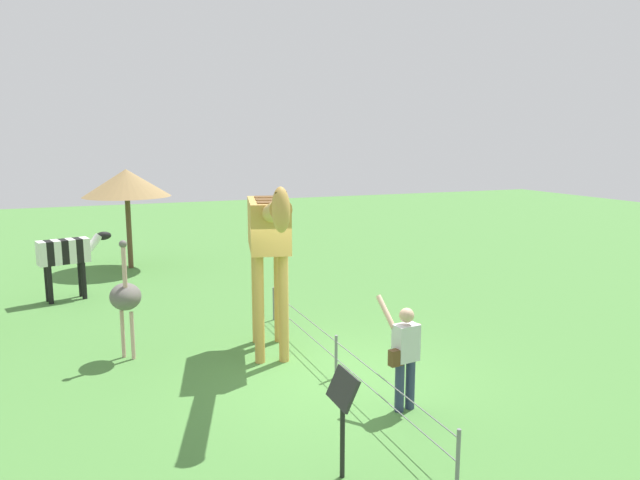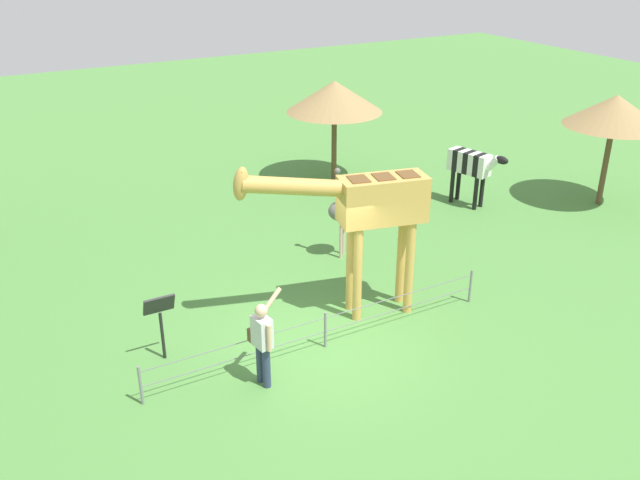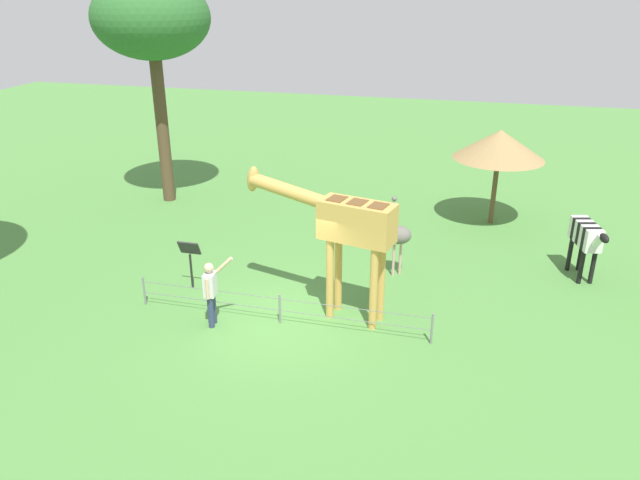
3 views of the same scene
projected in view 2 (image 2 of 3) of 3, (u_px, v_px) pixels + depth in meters
name	position (u px, v px, depth m)	size (l,w,h in m)	color
ground_plane	(323.00, 345.00, 13.04)	(60.00, 60.00, 0.00)	#4C843D
giraffe	(367.00, 208.00, 13.18)	(3.78, 1.33, 3.39)	gold
visitor	(262.00, 339.00, 11.58)	(0.65, 0.58, 1.69)	navy
zebra	(471.00, 166.00, 19.01)	(0.76, 1.82, 1.66)	black
ostrich	(342.00, 211.00, 16.02)	(0.70, 0.56, 2.25)	#CC9E93
shade_hut_near	(615.00, 111.00, 18.47)	(2.68, 2.68, 3.12)	brown
shade_hut_far	(335.00, 97.00, 20.19)	(2.86, 2.86, 3.11)	brown
info_sign	(160.00, 313.00, 12.25)	(0.56, 0.21, 1.32)	black
wire_fence	(325.00, 328.00, 12.80)	(7.05, 0.05, 0.75)	slate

